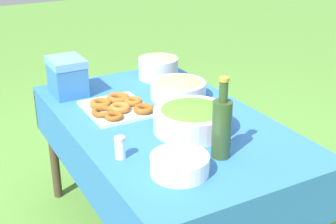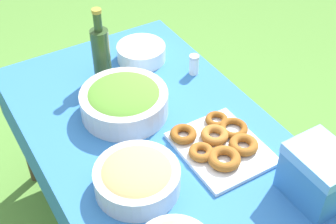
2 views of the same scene
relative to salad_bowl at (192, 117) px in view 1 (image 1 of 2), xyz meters
name	(u,v)px [view 1 (image 1 of 2)]	position (x,y,z in m)	size (l,w,h in m)	color
picnic_table	(165,136)	(0.16, 0.05, -0.15)	(1.43, 0.87, 0.68)	#2D6BB2
salad_bowl	(192,117)	(0.00, 0.00, 0.00)	(0.34, 0.34, 0.12)	silver
pasta_bowl	(158,66)	(0.69, -0.19, 0.01)	(0.23, 0.23, 0.14)	#B2B7BC
donut_platter	(117,107)	(0.35, 0.20, -0.04)	(0.34, 0.31, 0.05)	silver
plate_stack	(180,165)	(-0.29, 0.23, -0.03)	(0.22, 0.22, 0.07)	white
olive_oil_bottle	(222,126)	(-0.26, 0.03, 0.07)	(0.08, 0.08, 0.33)	#2D4723
bread_bowl	(178,88)	(0.36, -0.14, -0.01)	(0.29, 0.29, 0.11)	silver
cooler_box	(67,76)	(0.68, 0.34, 0.04)	(0.21, 0.17, 0.19)	#3372B7
salt_shaker	(120,148)	(-0.08, 0.38, -0.02)	(0.04, 0.04, 0.09)	white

